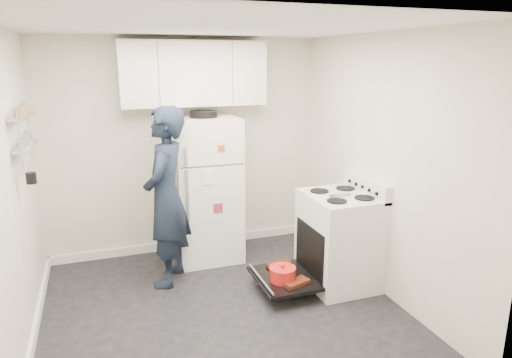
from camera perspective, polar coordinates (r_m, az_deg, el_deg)
name	(u,v)px	position (r m, az deg, el deg)	size (l,w,h in m)	color
room	(216,185)	(3.93, -5.00, -0.70)	(3.21, 3.21, 2.51)	black
electric_range	(338,241)	(4.75, 10.21, -7.58)	(0.66, 0.76, 1.10)	silver
open_oven_door	(284,276)	(4.60, 3.46, -12.04)	(0.55, 0.70, 0.21)	black
refrigerator	(206,189)	(5.22, -6.32, -1.21)	(0.72, 0.74, 1.71)	white
upper_cabinets	(193,74)	(5.19, -7.84, 12.93)	(1.60, 0.33, 0.70)	silver
wall_shelf_rack	(24,132)	(4.21, -26.97, 5.30)	(0.14, 0.60, 0.61)	#B2B2B7
person	(166,197)	(4.65, -11.16, -2.28)	(0.66, 0.44, 1.82)	#151E2F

